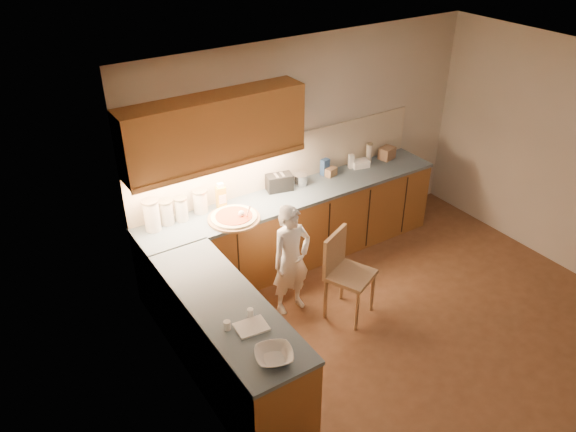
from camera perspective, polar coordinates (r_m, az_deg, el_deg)
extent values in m
plane|color=brown|center=(6.11, 12.75, -10.87)|extent=(4.50, 4.50, 0.00)
cube|color=beige|center=(6.68, 2.05, 7.10)|extent=(4.50, 0.04, 2.60)
cube|color=beige|center=(4.23, -7.79, -9.05)|extent=(0.04, 4.00, 2.60)
cube|color=white|center=(4.83, 16.33, 12.91)|extent=(4.50, 4.00, 0.04)
cube|color=#965E2B|center=(6.68, 0.73, -1.26)|extent=(3.75, 0.60, 0.88)
cube|color=#965E2B|center=(5.16, -6.06, -12.83)|extent=(0.60, 2.00, 0.88)
cube|color=#4A5D6A|center=(6.44, 0.76, 2.21)|extent=(3.77, 0.62, 0.04)
cube|color=#4A5D6A|center=(4.86, -6.35, -8.90)|extent=(0.62, 2.02, 0.04)
cube|color=black|center=(5.88, -10.17, -6.86)|extent=(0.02, 0.01, 0.80)
cube|color=black|center=(6.07, -5.00, -5.05)|extent=(0.02, 0.01, 0.80)
cube|color=black|center=(6.32, -0.21, -3.33)|extent=(0.02, 0.01, 0.80)
cube|color=black|center=(6.61, 4.17, -1.73)|extent=(0.02, 0.01, 0.80)
cube|color=black|center=(6.94, 8.16, -0.27)|extent=(0.02, 0.01, 0.80)
cube|color=black|center=(7.30, 11.76, 1.06)|extent=(0.02, 0.01, 0.80)
cube|color=beige|center=(6.52, -0.61, 5.61)|extent=(3.75, 0.02, 0.58)
cube|color=#965E2B|center=(5.74, -7.48, 8.69)|extent=(1.95, 0.35, 0.70)
cube|color=#965E2B|center=(5.73, -6.47, 4.91)|extent=(1.95, 0.02, 0.06)
cylinder|color=tan|center=(5.94, -5.50, -0.26)|extent=(0.56, 0.56, 0.02)
cylinder|color=beige|center=(5.93, -5.51, -0.07)|extent=(0.49, 0.49, 0.02)
cylinder|color=red|center=(5.93, -5.52, 0.04)|extent=(0.39, 0.39, 0.01)
sphere|color=white|center=(5.91, -4.76, 0.24)|extent=(0.07, 0.07, 0.07)
cylinder|color=white|center=(5.86, -4.08, 0.37)|extent=(0.03, 0.13, 0.22)
imported|color=white|center=(5.82, 0.33, -4.48)|extent=(0.46, 0.31, 1.25)
cylinder|color=tan|center=(5.81, 7.02, -9.58)|extent=(0.04, 0.04, 0.49)
cylinder|color=tan|center=(6.07, 8.57, -7.65)|extent=(0.04, 0.04, 0.49)
cylinder|color=tan|center=(5.93, 3.82, -8.39)|extent=(0.04, 0.04, 0.49)
cylinder|color=tan|center=(6.19, 5.49, -6.56)|extent=(0.04, 0.04, 0.49)
cube|color=tan|center=(5.84, 6.37, -6.01)|extent=(0.57, 0.57, 0.04)
cube|color=tan|center=(5.77, 4.76, -3.50)|extent=(0.41, 0.21, 0.43)
imported|color=silver|center=(4.30, -1.43, -14.02)|extent=(0.37, 0.37, 0.07)
cylinder|color=white|center=(5.84, -13.66, -0.02)|extent=(0.16, 0.16, 0.32)
cylinder|color=gray|center=(5.75, -13.87, 1.45)|extent=(0.17, 0.17, 0.02)
cylinder|color=silver|center=(5.93, -12.23, 0.31)|extent=(0.14, 0.14, 0.25)
cylinder|color=gray|center=(5.86, -12.38, 1.45)|extent=(0.15, 0.15, 0.02)
cylinder|color=white|center=(5.96, -10.79, 0.65)|extent=(0.13, 0.13, 0.25)
cylinder|color=gray|center=(5.89, -10.92, 1.77)|extent=(0.14, 0.14, 0.02)
cylinder|color=white|center=(6.07, -8.89, 1.41)|extent=(0.15, 0.15, 0.24)
cylinder|color=tan|center=(6.01, -8.99, 2.51)|extent=(0.16, 0.16, 0.02)
cube|color=gold|center=(6.11, -6.81, 1.85)|extent=(0.11, 0.09, 0.26)
cube|color=white|center=(6.04, -6.90, 3.12)|extent=(0.07, 0.05, 0.05)
cube|color=black|center=(6.46, -0.89, 3.43)|extent=(0.33, 0.23, 0.19)
cube|color=#BCBCC1|center=(6.40, -1.21, 4.16)|extent=(0.06, 0.13, 0.00)
cube|color=#BCBCC1|center=(6.42, -0.58, 4.26)|extent=(0.06, 0.13, 0.00)
cylinder|color=silver|center=(6.59, 1.30, 3.69)|extent=(0.16, 0.16, 0.12)
cylinder|color=silver|center=(6.56, 1.31, 4.20)|extent=(0.17, 0.17, 0.01)
cube|color=#2F528E|center=(6.82, 3.77, 4.99)|extent=(0.11, 0.09, 0.20)
cube|color=#A27E57|center=(6.82, 4.37, 4.50)|extent=(0.16, 0.13, 0.10)
cube|color=white|center=(7.02, 6.42, 5.55)|extent=(0.07, 0.07, 0.18)
cube|color=white|center=(7.09, 7.33, 5.31)|extent=(0.24, 0.19, 0.08)
cylinder|color=beige|center=(7.19, 8.22, 6.31)|extent=(0.08, 0.08, 0.24)
cylinder|color=gray|center=(7.14, 8.29, 7.24)|extent=(0.08, 0.08, 0.02)
cube|color=#A07756|center=(7.34, 10.01, 6.31)|extent=(0.23, 0.20, 0.15)
cube|color=white|center=(4.58, -3.73, -11.17)|extent=(0.27, 0.22, 0.02)
cylinder|color=white|center=(4.57, -6.21, -10.98)|extent=(0.07, 0.07, 0.08)
cylinder|color=white|center=(4.67, -3.86, -9.75)|extent=(0.07, 0.07, 0.07)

